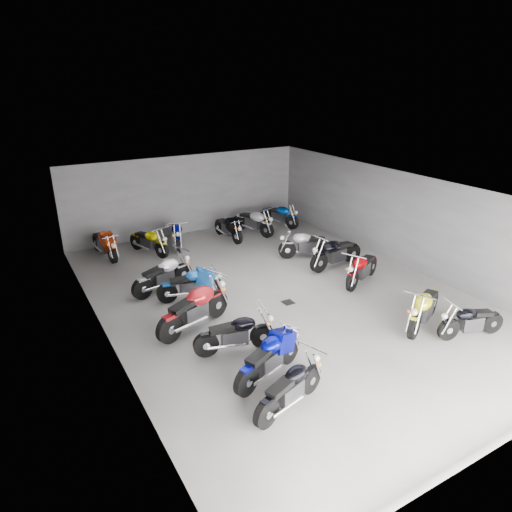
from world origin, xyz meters
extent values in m
plane|color=#9D9B95|center=(0.00, 0.00, 0.00)|extent=(14.00, 14.00, 0.00)
cube|color=slate|center=(0.00, 7.00, 1.60)|extent=(10.00, 0.10, 3.20)
cube|color=slate|center=(-5.00, 0.00, 1.60)|extent=(0.10, 14.00, 3.20)
cube|color=slate|center=(5.00, 0.00, 1.60)|extent=(0.10, 14.00, 3.20)
cube|color=black|center=(0.00, 0.00, 3.22)|extent=(10.00, 14.00, 0.04)
cube|color=black|center=(0.00, -0.50, 0.01)|extent=(0.32, 0.32, 0.01)
cylinder|color=black|center=(-1.87, -4.08, 0.30)|extent=(0.61, 0.29, 0.60)
cylinder|color=black|center=(-3.17, -4.48, 0.30)|extent=(0.62, 0.31, 0.60)
cube|color=#2D2D30|center=(-2.52, -4.28, 0.39)|extent=(0.67, 0.45, 0.38)
ellipsoid|color=black|center=(-2.32, -4.22, 0.70)|extent=(0.72, 0.55, 0.34)
cube|color=black|center=(-2.80, -4.37, 0.66)|extent=(0.62, 0.42, 0.17)
cylinder|color=black|center=(-1.66, -2.98, 0.32)|extent=(0.65, 0.35, 0.65)
cylinder|color=black|center=(-3.04, -3.49, 0.32)|extent=(0.66, 0.37, 0.65)
cube|color=#2D2D30|center=(-2.35, -3.23, 0.43)|extent=(0.72, 0.51, 0.41)
ellipsoid|color=#04097E|center=(-2.14, -3.16, 0.75)|extent=(0.79, 0.62, 0.36)
cube|color=black|center=(-2.66, -3.34, 0.71)|extent=(0.68, 0.48, 0.18)
cylinder|color=black|center=(-1.84, -2.11, 0.30)|extent=(0.62, 0.26, 0.61)
cylinder|color=black|center=(-3.18, -1.79, 0.30)|extent=(0.62, 0.28, 0.61)
cube|color=#2D2D30|center=(-2.51, -1.95, 0.40)|extent=(0.67, 0.42, 0.38)
ellipsoid|color=black|center=(-2.31, -2.00, 0.70)|extent=(0.72, 0.52, 0.34)
cube|color=black|center=(-2.81, -1.88, 0.67)|extent=(0.62, 0.39, 0.17)
cylinder|color=black|center=(-2.15, -0.21, 0.37)|extent=(0.74, 0.40, 0.73)
cylinder|color=black|center=(-3.71, -0.79, 0.37)|extent=(0.75, 0.42, 0.73)
cube|color=#2D2D30|center=(-2.93, -0.50, 0.48)|extent=(0.82, 0.58, 0.46)
ellipsoid|color=#A4161C|center=(-2.69, -0.41, 0.85)|extent=(0.89, 0.70, 0.41)
cube|color=black|center=(-3.27, -0.63, 0.80)|extent=(0.77, 0.55, 0.21)
cylinder|color=black|center=(-1.68, 0.99, 0.30)|extent=(0.62, 0.24, 0.61)
cylinder|color=black|center=(-3.03, 1.26, 0.30)|extent=(0.62, 0.26, 0.61)
cube|color=#2D2D30|center=(-2.36, 1.13, 0.40)|extent=(0.66, 0.40, 0.38)
ellipsoid|color=#1A58AD|center=(-2.15, 1.08, 0.70)|extent=(0.71, 0.50, 0.34)
cube|color=black|center=(-2.65, 1.19, 0.66)|extent=(0.62, 0.38, 0.17)
cylinder|color=black|center=(-2.15, 2.29, 0.33)|extent=(0.67, 0.32, 0.66)
cylinder|color=black|center=(-3.58, 1.86, 0.33)|extent=(0.68, 0.34, 0.66)
cube|color=#2D2D30|center=(-2.86, 2.08, 0.43)|extent=(0.73, 0.49, 0.41)
ellipsoid|color=silver|center=(-2.65, 2.14, 0.76)|extent=(0.79, 0.60, 0.37)
cube|color=black|center=(-3.18, 1.98, 0.72)|extent=(0.68, 0.46, 0.19)
cylinder|color=black|center=(2.31, -4.16, 0.28)|extent=(0.58, 0.26, 0.57)
cylinder|color=black|center=(3.55, -4.49, 0.28)|extent=(0.58, 0.27, 0.57)
cube|color=#2D2D30|center=(2.93, -4.32, 0.37)|extent=(0.63, 0.41, 0.36)
ellipsoid|color=black|center=(2.74, -4.27, 0.66)|extent=(0.68, 0.50, 0.32)
cube|color=black|center=(3.21, -4.40, 0.62)|extent=(0.59, 0.38, 0.16)
cylinder|color=black|center=(1.64, -3.68, 0.34)|extent=(0.67, 0.41, 0.68)
cylinder|color=black|center=(3.03, -3.03, 0.34)|extent=(0.68, 0.43, 0.68)
cube|color=#2D2D30|center=(2.33, -3.35, 0.45)|extent=(0.76, 0.58, 0.42)
ellipsoid|color=yellow|center=(2.12, -3.45, 0.78)|extent=(0.83, 0.69, 0.38)
cube|color=black|center=(2.64, -3.21, 0.74)|extent=(0.71, 0.54, 0.19)
cylinder|color=black|center=(2.12, -0.82, 0.32)|extent=(0.64, 0.39, 0.65)
cylinder|color=black|center=(3.45, -0.21, 0.32)|extent=(0.65, 0.41, 0.65)
cube|color=#2D2D30|center=(2.79, -0.52, 0.42)|extent=(0.72, 0.55, 0.40)
ellipsoid|color=#9C0409|center=(2.59, -0.61, 0.75)|extent=(0.79, 0.65, 0.36)
cube|color=black|center=(3.08, -0.38, 0.71)|extent=(0.68, 0.51, 0.18)
cylinder|color=black|center=(2.12, 0.83, 0.34)|extent=(0.69, 0.19, 0.68)
cylinder|color=black|center=(3.66, 0.95, 0.34)|extent=(0.69, 0.21, 0.68)
cube|color=#2D2D30|center=(2.89, 0.89, 0.45)|extent=(0.72, 0.37, 0.43)
ellipsoid|color=black|center=(2.65, 0.87, 0.79)|extent=(0.76, 0.48, 0.38)
cube|color=black|center=(3.23, 0.91, 0.75)|extent=(0.67, 0.35, 0.19)
cylinder|color=black|center=(1.91, 2.41, 0.32)|extent=(0.64, 0.39, 0.64)
cylinder|color=black|center=(3.23, 1.79, 0.32)|extent=(0.65, 0.41, 0.64)
cube|color=#2D2D30|center=(2.57, 2.10, 0.42)|extent=(0.72, 0.55, 0.40)
ellipsoid|color=#A6A6AA|center=(2.37, 2.19, 0.75)|extent=(0.79, 0.65, 0.36)
cube|color=black|center=(2.86, 1.96, 0.71)|extent=(0.68, 0.52, 0.18)
cylinder|color=black|center=(-3.64, 5.10, 0.33)|extent=(0.22, 0.68, 0.67)
cylinder|color=black|center=(-3.83, 6.60, 0.33)|extent=(0.24, 0.68, 0.67)
cube|color=#2D2D30|center=(-3.74, 5.85, 0.44)|extent=(0.39, 0.71, 0.42)
ellipsoid|color=#AB2D0A|center=(-3.71, 5.62, 0.77)|extent=(0.50, 0.75, 0.37)
cube|color=black|center=(-3.78, 6.18, 0.73)|extent=(0.37, 0.66, 0.19)
cylinder|color=black|center=(-1.99, 4.70, 0.31)|extent=(0.35, 0.63, 0.63)
cylinder|color=black|center=(-2.52, 6.02, 0.31)|extent=(0.37, 0.64, 0.63)
cube|color=#2D2D30|center=(-2.25, 5.36, 0.41)|extent=(0.51, 0.70, 0.39)
ellipsoid|color=#E3E204|center=(-2.17, 5.16, 0.72)|extent=(0.61, 0.76, 0.35)
cube|color=black|center=(-2.37, 5.66, 0.69)|extent=(0.48, 0.66, 0.18)
cylinder|color=black|center=(-1.29, 4.89, 0.32)|extent=(0.33, 0.66, 0.65)
cylinder|color=black|center=(-0.84, 6.29, 0.32)|extent=(0.35, 0.66, 0.65)
cube|color=#2D2D30|center=(-1.07, 5.59, 0.43)|extent=(0.49, 0.72, 0.41)
ellipsoid|color=#01046F|center=(-1.13, 5.38, 0.75)|extent=(0.60, 0.78, 0.37)
cube|color=black|center=(-0.96, 5.90, 0.71)|extent=(0.46, 0.68, 0.18)
cylinder|color=black|center=(1.05, 4.63, 0.31)|extent=(0.16, 0.63, 0.62)
cylinder|color=black|center=(0.97, 6.04, 0.31)|extent=(0.18, 0.63, 0.62)
cube|color=#2D2D30|center=(1.01, 5.33, 0.41)|extent=(0.32, 0.65, 0.39)
ellipsoid|color=black|center=(1.02, 5.12, 0.72)|extent=(0.42, 0.68, 0.35)
cube|color=black|center=(0.99, 5.64, 0.68)|extent=(0.30, 0.61, 0.18)
cylinder|color=black|center=(2.44, 4.71, 0.34)|extent=(0.33, 0.68, 0.67)
cylinder|color=black|center=(1.99, 6.16, 0.34)|extent=(0.35, 0.69, 0.67)
cube|color=#2D2D30|center=(2.22, 5.44, 0.44)|extent=(0.50, 0.74, 0.42)
ellipsoid|color=#B6B5BD|center=(2.28, 5.22, 0.78)|extent=(0.61, 0.80, 0.38)
cube|color=black|center=(2.12, 5.76, 0.73)|extent=(0.47, 0.70, 0.19)
cylinder|color=black|center=(3.94, 5.10, 0.32)|extent=(0.33, 0.64, 0.64)
cylinder|color=black|center=(3.48, 6.46, 0.32)|extent=(0.34, 0.65, 0.64)
cube|color=#2D2D30|center=(3.71, 5.78, 0.42)|extent=(0.49, 0.71, 0.40)
ellipsoid|color=#043895|center=(3.78, 5.57, 0.73)|extent=(0.59, 0.77, 0.36)
cube|color=black|center=(3.61, 6.08, 0.69)|extent=(0.46, 0.66, 0.18)
camera|label=1|loc=(-6.74, -10.26, 6.14)|focal=32.00mm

